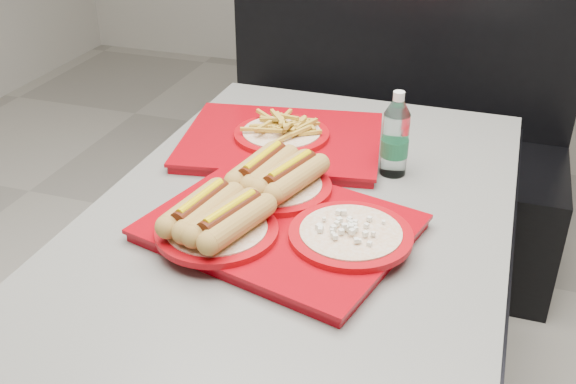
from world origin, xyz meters
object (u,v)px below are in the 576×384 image
(diner_table, at_px, (298,272))
(water_bottle, at_px, (395,139))
(booth_bench, at_px, (386,148))
(tray_far, at_px, (282,136))
(tray_near, at_px, (273,213))

(diner_table, distance_m, water_bottle, 0.39)
(diner_table, xyz_separation_m, water_bottle, (0.16, 0.24, 0.26))
(booth_bench, xyz_separation_m, tray_far, (-0.14, -0.80, 0.38))
(tray_near, distance_m, tray_far, 0.40)
(booth_bench, height_order, tray_near, booth_bench)
(diner_table, distance_m, tray_near, 0.23)
(booth_bench, height_order, water_bottle, booth_bench)
(booth_bench, xyz_separation_m, water_bottle, (0.16, -0.85, 0.44))
(tray_far, relative_size, water_bottle, 2.71)
(diner_table, xyz_separation_m, booth_bench, (0.00, 1.09, -0.18))
(booth_bench, relative_size, water_bottle, 6.43)
(diner_table, height_order, tray_far, tray_far)
(booth_bench, bearing_deg, tray_far, -100.17)
(booth_bench, bearing_deg, diner_table, -90.00)
(tray_near, relative_size, water_bottle, 2.82)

